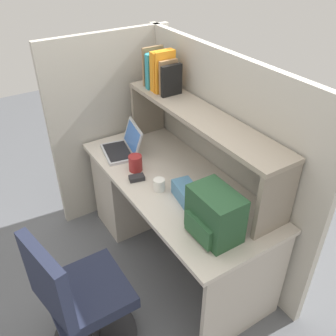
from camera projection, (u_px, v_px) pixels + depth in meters
The scene contains 13 objects.
ground_plane at pixel (173, 255), 2.91m from camera, with size 8.00×8.00×0.00m, color #595B60.
desk at pixel (147, 189), 2.96m from camera, with size 1.60×0.70×0.73m.
cubicle_partition_rear at pixel (218, 159), 2.65m from camera, with size 1.84×0.05×1.55m, color #B2ADA0.
cubicle_partition_left at pixel (114, 127), 3.05m from camera, with size 0.05×1.06×1.55m, color #B2ADA0.
overhead_hutch at pixel (200, 127), 2.40m from camera, with size 1.44×0.28×0.45m.
reference_books_on_shelf at pixel (161, 72), 2.61m from camera, with size 0.28×0.19×0.29m.
laptop at pixel (124, 146), 2.78m from camera, with size 0.35×0.32×0.22m.
backpack at pixel (214, 215), 2.00m from camera, with size 0.30×0.22×0.29m.
computer_mouse at pixel (137, 178), 2.50m from camera, with size 0.06×0.10×0.03m, color #262628.
paper_cup at pixel (159, 185), 2.40m from camera, with size 0.08×0.08×0.08m, color white.
tissue_box at pixel (187, 193), 2.31m from camera, with size 0.22×0.12×0.10m, color teal.
snack_canister at pixel (135, 163), 2.58m from camera, with size 0.10×0.10×0.12m, color maroon.
office_chair at pixel (81, 304), 2.08m from camera, with size 0.52×0.52×0.93m.
Camera 1 is at (1.69, -1.12, 2.20)m, focal length 39.19 mm.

